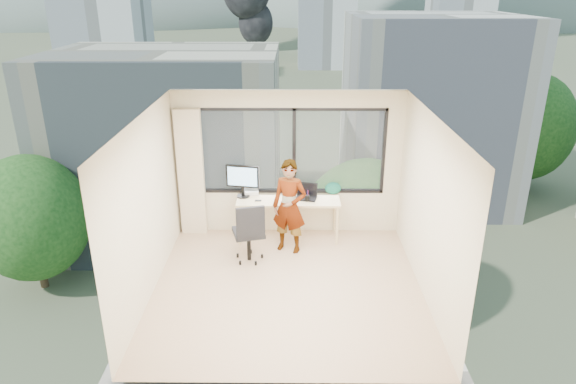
{
  "coord_description": "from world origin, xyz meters",
  "views": [
    {
      "loc": [
        0.06,
        -6.64,
        4.23
      ],
      "look_at": [
        0.0,
        1.0,
        1.15
      ],
      "focal_mm": 32.07,
      "sensor_mm": 36.0,
      "label": 1
    }
  ],
  "objects_px": {
    "game_console": "(250,192)",
    "handbag": "(333,188)",
    "desk": "(288,218)",
    "laptop": "(306,193)",
    "chair": "(248,231)",
    "person": "(289,207)",
    "monitor": "(243,181)"
  },
  "relations": [
    {
      "from": "game_console",
      "to": "handbag",
      "type": "xyz_separation_m",
      "value": [
        1.49,
        -0.02,
        0.08
      ]
    },
    {
      "from": "desk",
      "to": "handbag",
      "type": "distance_m",
      "value": 0.97
    },
    {
      "from": "game_console",
      "to": "laptop",
      "type": "xyz_separation_m",
      "value": [
        1.0,
        -0.24,
        0.08
      ]
    },
    {
      "from": "desk",
      "to": "monitor",
      "type": "xyz_separation_m",
      "value": [
        -0.8,
        0.11,
        0.67
      ]
    },
    {
      "from": "handbag",
      "to": "game_console",
      "type": "bearing_deg",
      "value": -174.32
    },
    {
      "from": "desk",
      "to": "game_console",
      "type": "relative_size",
      "value": 6.14
    },
    {
      "from": "monitor",
      "to": "game_console",
      "type": "height_order",
      "value": "monitor"
    },
    {
      "from": "person",
      "to": "handbag",
      "type": "distance_m",
      "value": 1.05
    },
    {
      "from": "desk",
      "to": "laptop",
      "type": "distance_m",
      "value": 0.58
    },
    {
      "from": "person",
      "to": "game_console",
      "type": "xyz_separation_m",
      "value": [
        -0.71,
        0.71,
        -0.02
      ]
    },
    {
      "from": "person",
      "to": "laptop",
      "type": "relative_size",
      "value": 4.22
    },
    {
      "from": "chair",
      "to": "game_console",
      "type": "distance_m",
      "value": 1.1
    },
    {
      "from": "chair",
      "to": "laptop",
      "type": "relative_size",
      "value": 2.78
    },
    {
      "from": "laptop",
      "to": "game_console",
      "type": "bearing_deg",
      "value": 177.81
    },
    {
      "from": "desk",
      "to": "chair",
      "type": "distance_m",
      "value": 1.05
    },
    {
      "from": "desk",
      "to": "laptop",
      "type": "relative_size",
      "value": 4.72
    },
    {
      "from": "handbag",
      "to": "person",
      "type": "bearing_deg",
      "value": -131.83
    },
    {
      "from": "desk",
      "to": "laptop",
      "type": "height_order",
      "value": "laptop"
    },
    {
      "from": "chair",
      "to": "laptop",
      "type": "bearing_deg",
      "value": 25.87
    },
    {
      "from": "monitor",
      "to": "handbag",
      "type": "relative_size",
      "value": 2.04
    },
    {
      "from": "monitor",
      "to": "laptop",
      "type": "height_order",
      "value": "monitor"
    },
    {
      "from": "chair",
      "to": "monitor",
      "type": "xyz_separation_m",
      "value": [
        -0.16,
        0.92,
        0.52
      ]
    },
    {
      "from": "chair",
      "to": "game_console",
      "type": "relative_size",
      "value": 3.62
    },
    {
      "from": "person",
      "to": "laptop",
      "type": "bearing_deg",
      "value": 78.27
    },
    {
      "from": "desk",
      "to": "laptop",
      "type": "bearing_deg",
      "value": 3.13
    },
    {
      "from": "desk",
      "to": "monitor",
      "type": "relative_size",
      "value": 3.05
    },
    {
      "from": "person",
      "to": "chair",
      "type": "bearing_deg",
      "value": -131.94
    },
    {
      "from": "monitor",
      "to": "game_console",
      "type": "distance_m",
      "value": 0.32
    },
    {
      "from": "game_console",
      "to": "handbag",
      "type": "distance_m",
      "value": 1.49
    },
    {
      "from": "chair",
      "to": "monitor",
      "type": "relative_size",
      "value": 1.79
    },
    {
      "from": "game_console",
      "to": "handbag",
      "type": "height_order",
      "value": "handbag"
    },
    {
      "from": "chair",
      "to": "monitor",
      "type": "bearing_deg",
      "value": 84.57
    }
  ]
}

